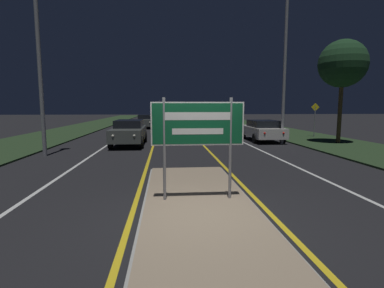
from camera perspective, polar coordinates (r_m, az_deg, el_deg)
ground_plane at (r=6.49m, az=1.86°, el=-13.43°), size 160.00×160.00×0.00m
median_island at (r=7.25m, az=1.06°, el=-10.84°), size 2.57×7.50×0.10m
verge_left at (r=27.55m, az=-23.58°, el=1.91°), size 5.00×100.00×0.08m
verge_right at (r=28.06m, az=16.38°, el=2.30°), size 5.00×100.00×0.08m
centre_line_yellow_left at (r=31.12m, az=-6.39°, el=2.94°), size 0.12×70.00×0.01m
centre_line_yellow_right at (r=31.19m, az=-0.97°, el=2.99°), size 0.12×70.00×0.01m
lane_line_white_left at (r=31.30m, az=-11.40°, el=2.86°), size 0.12×70.00×0.01m
lane_line_white_right at (r=31.50m, az=3.99°, el=3.01°), size 0.12×70.00×0.01m
edge_line_white_left at (r=31.78m, az=-16.79°, el=2.76°), size 0.10×70.00×0.01m
edge_line_white_right at (r=32.11m, az=9.29°, el=3.02°), size 0.10×70.00×0.01m
highway_sign at (r=6.91m, az=1.10°, el=3.05°), size 2.15×0.07×2.39m
streetlight_left_near at (r=15.92m, az=-27.62°, el=22.56°), size 0.56×0.56×10.31m
streetlight_right_near at (r=19.67m, az=17.63°, el=23.40°), size 0.64×0.64×11.49m
car_receding_0 at (r=20.41m, az=13.24°, el=2.63°), size 1.99×4.57×1.38m
car_receding_1 at (r=32.37m, az=6.23°, el=4.47°), size 1.88×4.23×1.48m
car_receding_2 at (r=42.05m, az=3.63°, el=5.09°), size 1.96×4.35×1.41m
car_approaching_0 at (r=18.07m, az=-11.89°, el=2.30°), size 1.88×4.74×1.48m
car_approaching_1 at (r=32.06m, az=-8.80°, el=4.34°), size 1.86×4.21×1.41m
warning_sign at (r=23.67m, az=22.36°, el=4.87°), size 0.60×0.06×2.45m
roadside_palm_right at (r=20.33m, az=26.79°, el=13.43°), size 2.79×2.79×6.11m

